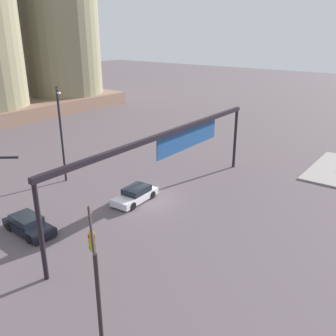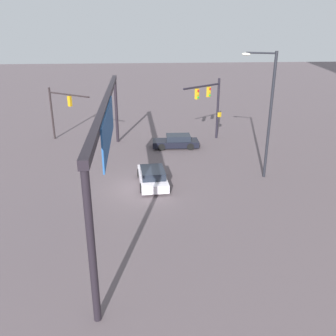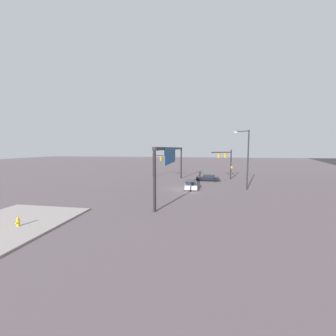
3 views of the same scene
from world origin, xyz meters
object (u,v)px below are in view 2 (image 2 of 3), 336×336
object	(u,v)px
traffic_signal_near_corner	(60,106)
sedan_car_approaching	(152,177)
traffic_signal_opposite_side	(211,100)
streetlamp_curved_arm	(267,108)
sedan_car_waiting_far	(176,142)

from	to	relation	value
traffic_signal_near_corner	sedan_car_approaching	xyz separation A→B (m)	(11.66, 8.05, -2.90)
traffic_signal_opposite_side	sedan_car_approaching	xyz separation A→B (m)	(10.42, -6.24, -3.38)
sedan_car_approaching	streetlamp_curved_arm	bearing A→B (deg)	-87.47
traffic_signal_near_corner	sedan_car_waiting_far	world-z (taller)	traffic_signal_near_corner
sedan_car_approaching	sedan_car_waiting_far	distance (m)	8.76
traffic_signal_near_corner	sedan_car_waiting_far	distance (m)	11.61
traffic_signal_opposite_side	sedan_car_approaching	distance (m)	12.60
traffic_signal_near_corner	streetlamp_curved_arm	distance (m)	19.55
traffic_signal_opposite_side	sedan_car_waiting_far	world-z (taller)	traffic_signal_opposite_side
sedan_car_waiting_far	traffic_signal_opposite_side	bearing A→B (deg)	-147.06
traffic_signal_opposite_side	sedan_car_waiting_far	bearing A→B (deg)	-8.92
traffic_signal_near_corner	sedan_car_waiting_far	bearing A→B (deg)	21.48
traffic_signal_opposite_side	streetlamp_curved_arm	distance (m)	9.92
sedan_car_approaching	traffic_signal_opposite_side	bearing A→B (deg)	-33.57
streetlamp_curved_arm	sedan_car_approaching	world-z (taller)	streetlamp_curved_arm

